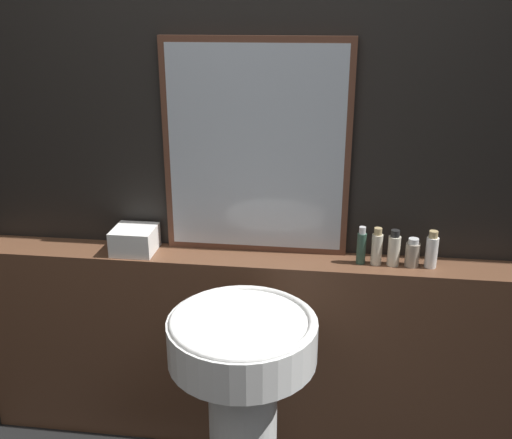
# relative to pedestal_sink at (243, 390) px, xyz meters

# --- Properties ---
(wall_back) EXTENTS (8.00, 0.06, 2.50)m
(wall_back) POSITION_rel_pedestal_sink_xyz_m (-0.06, 0.59, 0.67)
(wall_back) COLOR black
(wall_back) RESTS_ON ground_plane
(vanity_counter) EXTENTS (2.31, 0.20, 0.89)m
(vanity_counter) POSITION_rel_pedestal_sink_xyz_m (-0.06, 0.46, -0.14)
(vanity_counter) COLOR brown
(vanity_counter) RESTS_ON ground_plane
(pedestal_sink) EXTENTS (0.51, 0.51, 0.88)m
(pedestal_sink) POSITION_rel_pedestal_sink_xyz_m (0.00, 0.00, 0.00)
(pedestal_sink) COLOR white
(pedestal_sink) RESTS_ON ground_plane
(mirror) EXTENTS (0.75, 0.03, 0.87)m
(mirror) POSITION_rel_pedestal_sink_xyz_m (-0.02, 0.54, 0.74)
(mirror) COLOR #563323
(mirror) RESTS_ON vanity_counter
(towel_stack) EXTENTS (0.17, 0.17, 0.10)m
(towel_stack) POSITION_rel_pedestal_sink_xyz_m (-0.52, 0.46, 0.36)
(towel_stack) COLOR white
(towel_stack) RESTS_ON vanity_counter
(shampoo_bottle) EXTENTS (0.04, 0.04, 0.16)m
(shampoo_bottle) POSITION_rel_pedestal_sink_xyz_m (0.41, 0.46, 0.38)
(shampoo_bottle) COLOR #2D4C3D
(shampoo_bottle) RESTS_ON vanity_counter
(conditioner_bottle) EXTENTS (0.04, 0.04, 0.15)m
(conditioner_bottle) POSITION_rel_pedestal_sink_xyz_m (0.47, 0.46, 0.38)
(conditioner_bottle) COLOR beige
(conditioner_bottle) RESTS_ON vanity_counter
(lotion_bottle) EXTENTS (0.05, 0.05, 0.15)m
(lotion_bottle) POSITION_rel_pedestal_sink_xyz_m (0.54, 0.46, 0.38)
(lotion_bottle) COLOR beige
(lotion_bottle) RESTS_ON vanity_counter
(body_wash_bottle) EXTENTS (0.06, 0.06, 0.12)m
(body_wash_bottle) POSITION_rel_pedestal_sink_xyz_m (0.61, 0.46, 0.36)
(body_wash_bottle) COLOR gray
(body_wash_bottle) RESTS_ON vanity_counter
(hand_soap_bottle) EXTENTS (0.05, 0.05, 0.15)m
(hand_soap_bottle) POSITION_rel_pedestal_sink_xyz_m (0.68, 0.46, 0.38)
(hand_soap_bottle) COLOR white
(hand_soap_bottle) RESTS_ON vanity_counter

